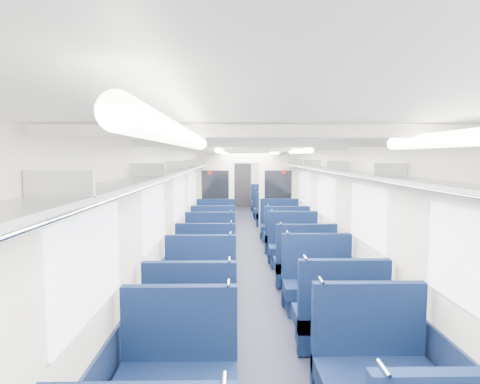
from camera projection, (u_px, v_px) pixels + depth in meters
name	position (u px, v px, depth m)	size (l,w,h in m)	color
floor	(251.00, 262.00, 8.11)	(2.80, 18.00, 0.01)	black
ceiling	(252.00, 148.00, 7.90)	(2.80, 18.00, 0.01)	white
wall_left	(183.00, 206.00, 7.98)	(0.02, 18.00, 2.35)	beige
dado_left	(184.00, 246.00, 8.06)	(0.03, 17.90, 0.70)	#101B36
wall_right	(320.00, 206.00, 8.03)	(0.02, 18.00, 2.35)	beige
dado_right	(318.00, 246.00, 8.10)	(0.03, 17.90, 0.70)	#101B36
wall_far	(242.00, 180.00, 16.97)	(2.80, 0.02, 2.35)	beige
luggage_rack_left	(192.00, 167.00, 7.91)	(0.36, 17.40, 0.18)	#B2B5BA
luggage_rack_right	(311.00, 167.00, 7.95)	(0.36, 17.40, 0.18)	#B2B5BA
windows	(253.00, 196.00, 7.53)	(2.78, 15.60, 0.75)	white
ceiling_fittings	(252.00, 151.00, 7.65)	(2.70, 16.06, 0.11)	silver
end_door	(242.00, 184.00, 16.92)	(0.75, 0.06, 2.00)	black
bulkhead	(247.00, 191.00, 10.98)	(2.80, 0.10, 2.35)	silver
seat_6	(178.00, 377.00, 3.29)	(1.00, 0.55, 1.12)	#0D1D41
seat_7	(372.00, 371.00, 3.38)	(1.00, 0.55, 1.12)	#0D1D41
seat_8	(192.00, 324.00, 4.33)	(1.00, 0.55, 1.12)	#0D1D41
seat_9	(340.00, 321.00, 4.42)	(1.00, 0.55, 1.12)	#0D1D41
seat_10	(200.00, 290.00, 5.45)	(1.00, 0.55, 1.12)	#0D1D41
seat_11	(318.00, 287.00, 5.56)	(1.00, 0.55, 1.12)	#0D1D41
seat_12	(206.00, 265.00, 6.69)	(1.00, 0.55, 1.12)	#0D1D41
seat_13	(304.00, 266.00, 6.62)	(1.00, 0.55, 1.12)	#0D1D41
seat_14	(210.00, 250.00, 7.73)	(1.00, 0.55, 1.12)	#0D1D41
seat_15	(293.00, 249.00, 7.85)	(1.00, 0.55, 1.12)	#0D1D41
seat_16	(213.00, 237.00, 9.01)	(1.00, 0.55, 1.12)	#0D1D41
seat_17	(286.00, 238.00, 8.91)	(1.00, 0.55, 1.12)	#0D1D41
seat_18	(216.00, 228.00, 10.11)	(1.00, 0.55, 1.12)	#0D1D41
seat_19	(280.00, 228.00, 10.19)	(1.00, 0.55, 1.12)	#0D1D41
seat_20	(219.00, 216.00, 12.17)	(1.00, 0.55, 1.12)	#0D1D41
seat_21	(272.00, 215.00, 12.31)	(1.00, 0.55, 1.12)	#0D1D41
seat_22	(220.00, 211.00, 13.25)	(1.00, 0.55, 1.12)	#0D1D41
seat_23	(269.00, 210.00, 13.45)	(1.00, 0.55, 1.12)	#0D1D41
seat_24	(221.00, 206.00, 14.56)	(1.00, 0.55, 1.12)	#0D1D41
seat_25	(266.00, 207.00, 14.39)	(1.00, 0.55, 1.12)	#0D1D41
seat_26	(222.00, 203.00, 15.50)	(1.00, 0.55, 1.12)	#0D1D41
seat_27	(264.00, 203.00, 15.61)	(1.00, 0.55, 1.12)	#0D1D41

